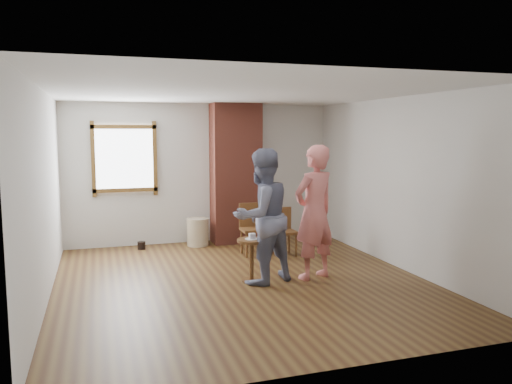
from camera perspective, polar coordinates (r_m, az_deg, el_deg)
ground at (r=7.06m, az=-1.61°, el=-10.18°), size 5.50×5.50×0.00m
room_shell at (r=7.33m, az=-3.39°, el=4.80°), size 5.04×5.52×2.62m
brick_chimney at (r=9.36m, az=-2.33°, el=2.12°), size 0.90×0.50×2.60m
stoneware_crock at (r=9.24m, az=-6.68°, el=-4.55°), size 0.49×0.49×0.51m
dark_pot at (r=9.14m, az=-12.95°, el=-5.97°), size 0.14×0.14×0.14m
dining_chair_left at (r=8.50m, az=-0.43°, el=-3.89°), size 0.42×0.42×0.87m
dining_chair_right at (r=8.48m, az=3.10°, el=-4.19°), size 0.38×0.38×0.80m
side_table at (r=6.96m, az=-0.53°, el=-6.99°), size 0.40×0.40×0.60m
cake_plate at (r=6.92m, az=-0.53°, el=-5.38°), size 0.18×0.18×0.01m
cake_slice at (r=6.91m, az=-0.45°, el=-5.09°), size 0.08×0.07×0.06m
man at (r=6.82m, az=0.68°, el=-2.80°), size 1.10×0.98×1.85m
person_pink at (r=7.06m, az=6.67°, el=-2.32°), size 0.80×0.66×1.90m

